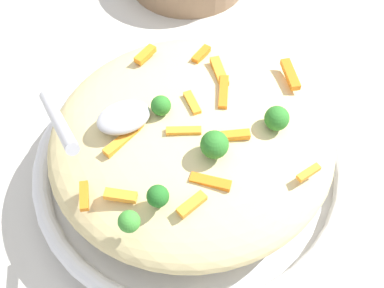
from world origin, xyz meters
The scene contains 24 objects.
ground_plane centered at (0.00, 0.00, 0.00)m, with size 2.40×2.40×0.00m, color beige.
serving_bowl centered at (0.00, 0.00, 0.02)m, with size 0.36×0.36×0.04m.
pasta_mound centered at (0.00, 0.00, 0.08)m, with size 0.31×0.30×0.08m, color #DBC689.
carrot_piece_0 centered at (0.01, 0.02, 0.12)m, with size 0.03×0.01×0.01m, color orange.
carrot_piece_1 centered at (-0.06, 0.03, 0.12)m, with size 0.04×0.01×0.01m, color orange.
carrot_piece_2 centered at (0.04, 0.02, 0.12)m, with size 0.04×0.01×0.01m, color orange.
carrot_piece_3 centered at (-0.01, 0.11, 0.11)m, with size 0.03×0.01×0.01m, color orange.
carrot_piece_4 centered at (0.02, -0.04, 0.12)m, with size 0.04×0.01×0.01m, color orange.
carrot_piece_5 centered at (-0.02, -0.07, 0.11)m, with size 0.04×0.01×0.01m, color orange.
carrot_piece_6 centered at (-0.13, -0.04, 0.11)m, with size 0.03×0.01×0.01m, color orange.
carrot_piece_7 centered at (0.13, 0.01, 0.11)m, with size 0.04×0.01×0.01m, color orange.
carrot_piece_8 centered at (0.05, 0.08, 0.11)m, with size 0.03×0.01×0.01m, color orange.
carrot_piece_9 centered at (-0.10, -0.05, 0.11)m, with size 0.03×0.01×0.01m, color orange.
carrot_piece_10 centered at (-0.02, -0.01, 0.12)m, with size 0.04×0.01×0.01m, color orange.
carrot_piece_11 centered at (-0.04, -0.09, 0.11)m, with size 0.03×0.01×0.01m, color orange.
carrot_piece_12 centered at (-0.07, 0.01, 0.11)m, with size 0.04×0.01×0.01m, color orange.
carrot_piece_13 centered at (0.07, -0.11, 0.11)m, with size 0.03×0.01×0.01m, color orange.
carrot_piece_14 centered at (0.06, 0.05, 0.12)m, with size 0.04×0.01×0.01m, color orange.
broccoli_floret_0 centered at (0.07, -0.04, 0.12)m, with size 0.03×0.03×0.03m.
broccoli_floret_1 centered at (-0.07, -0.07, 0.13)m, with size 0.02×0.02×0.03m.
broccoli_floret_2 centered at (-0.02, 0.02, 0.13)m, with size 0.02×0.02×0.02m.
broccoli_floret_3 centered at (-0.10, -0.09, 0.12)m, with size 0.02×0.02×0.02m.
broccoli_floret_4 centered at (0.00, -0.05, 0.13)m, with size 0.03×0.03×0.03m.
serving_spoon centered at (-0.08, 0.03, 0.13)m, with size 0.10×0.13×0.08m.
Camera 1 is at (-0.14, -0.30, 0.54)m, focal length 49.07 mm.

